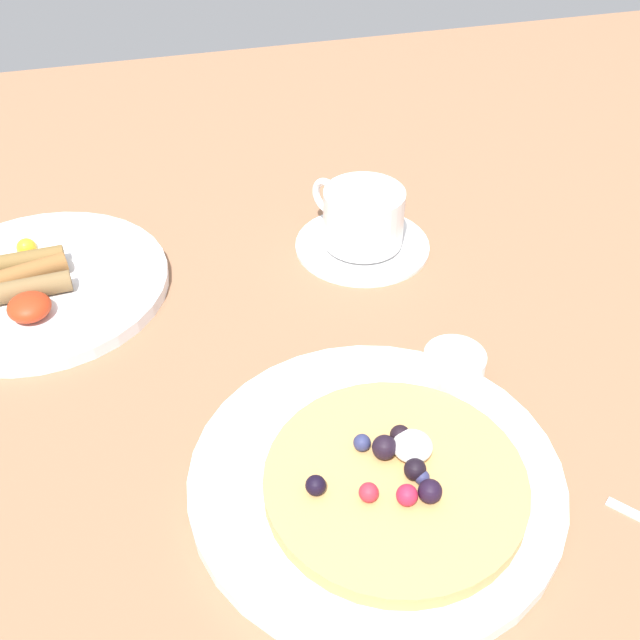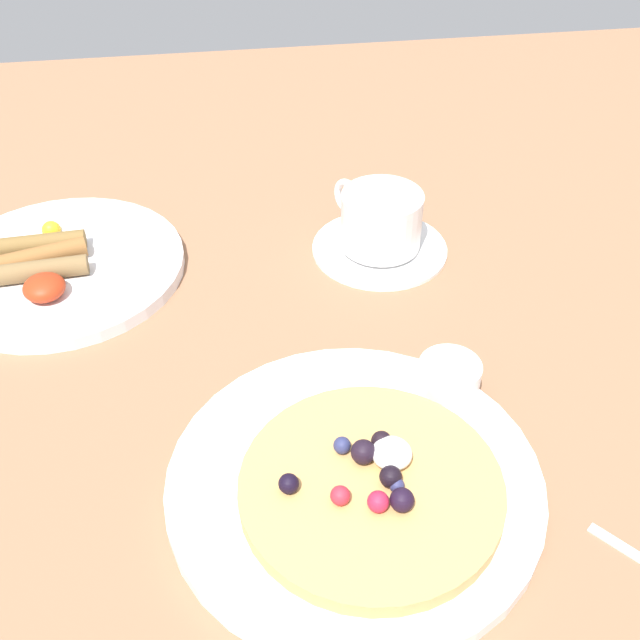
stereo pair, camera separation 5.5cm
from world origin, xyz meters
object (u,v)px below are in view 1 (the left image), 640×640
(coffee_saucer, at_px, (362,244))
(breakfast_plate, at_px, (42,285))
(pancake_plate, at_px, (376,478))
(coffee_cup, at_px, (362,215))
(syrup_ramekin, at_px, (454,366))

(coffee_saucer, bearing_deg, breakfast_plate, 178.44)
(pancake_plate, height_order, breakfast_plate, same)
(pancake_plate, distance_m, coffee_saucer, 0.31)
(pancake_plate, relative_size, coffee_cup, 2.65)
(breakfast_plate, height_order, coffee_saucer, breakfast_plate)
(syrup_ramekin, height_order, coffee_saucer, syrup_ramekin)
(breakfast_plate, distance_m, coffee_cup, 0.33)
(pancake_plate, xyz_separation_m, syrup_ramekin, (0.09, 0.08, 0.02))
(pancake_plate, distance_m, coffee_cup, 0.32)
(pancake_plate, bearing_deg, coffee_saucer, 74.64)
(coffee_saucer, xyz_separation_m, coffee_cup, (-0.00, 0.00, 0.04))
(syrup_ramekin, bearing_deg, breakfast_plate, 146.03)
(coffee_saucer, distance_m, coffee_cup, 0.04)
(coffee_saucer, bearing_deg, syrup_ramekin, -87.13)
(breakfast_plate, relative_size, coffee_cup, 2.34)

